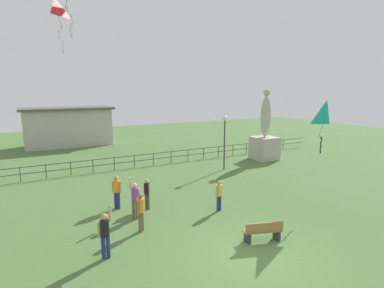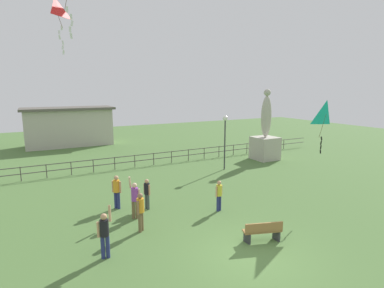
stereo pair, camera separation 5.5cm
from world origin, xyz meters
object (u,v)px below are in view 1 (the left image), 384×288
(kite_2, at_px, (56,10))
(person_2, at_px, (135,198))
(lamppost, at_px, (225,130))
(person_5, at_px, (219,194))
(person_1, at_px, (147,192))
(kite_1, at_px, (326,116))
(park_bench, at_px, (263,231))
(person_3, at_px, (117,190))
(person_4, at_px, (105,232))
(statue_monument, at_px, (265,139))
(person_6, at_px, (141,210))

(kite_2, bearing_deg, person_2, -54.06)
(lamppost, height_order, person_5, lamppost)
(person_1, bearing_deg, kite_1, -25.34)
(park_bench, bearing_deg, person_3, 124.32)
(person_2, height_order, person_5, person_2)
(person_5, bearing_deg, person_4, -163.87)
(person_4, bearing_deg, person_2, 54.50)
(person_5, bearing_deg, person_1, 148.39)
(person_1, xyz_separation_m, person_5, (3.00, -1.85, -0.01))
(statue_monument, bearing_deg, person_1, -155.66)
(park_bench, relative_size, kite_1, 0.59)
(person_1, xyz_separation_m, kite_1, (7.84, -3.71, 3.69))
(statue_monument, relative_size, park_bench, 3.77)
(person_3, xyz_separation_m, kite_2, (-1.99, 1.78, 8.46))
(person_5, distance_m, person_6, 4.06)
(kite_2, bearing_deg, person_4, -85.44)
(person_1, bearing_deg, person_6, -115.96)
(lamppost, distance_m, park_bench, 11.11)
(person_1, height_order, person_5, person_1)
(lamppost, height_order, person_4, lamppost)
(statue_monument, xyz_separation_m, kite_1, (-4.60, -9.34, 2.87))
(person_3, distance_m, kite_1, 10.79)
(person_4, bearing_deg, person_1, 51.51)
(lamppost, bearing_deg, kite_2, -169.92)
(lamppost, height_order, person_2, lamppost)
(person_6, bearing_deg, person_2, 82.33)
(person_2, bearing_deg, lamppost, 32.00)
(person_1, height_order, person_4, person_4)
(person_2, xyz_separation_m, kite_2, (-2.42, 3.34, 8.43))
(lamppost, xyz_separation_m, person_3, (-8.88, -3.72, -1.95))
(person_5, distance_m, kite_2, 11.49)
(person_5, xyz_separation_m, kite_1, (4.84, -1.87, 3.70))
(person_3, height_order, person_4, person_4)
(kite_2, bearing_deg, person_1, -37.68)
(lamppost, xyz_separation_m, park_bench, (-4.78, -9.72, -2.46))
(park_bench, xyz_separation_m, person_5, (0.20, 3.40, 0.41))
(lamppost, distance_m, person_6, 11.05)
(person_2, distance_m, kite_2, 9.39)
(lamppost, height_order, kite_1, kite_1)
(statue_monument, relative_size, person_3, 3.46)
(kite_1, xyz_separation_m, kite_2, (-11.13, 6.25, 4.86))
(statue_monument, relative_size, kite_1, 2.23)
(lamppost, relative_size, person_1, 2.60)
(person_1, xyz_separation_m, person_6, (-1.04, -2.14, 0.08))
(kite_2, bearing_deg, lamppost, 10.08)
(person_4, bearing_deg, kite_2, 94.56)
(person_1, relative_size, person_5, 1.01)
(person_3, bearing_deg, statue_monument, 19.53)
(statue_monument, xyz_separation_m, park_bench, (-9.63, -10.87, -1.24))
(statue_monument, bearing_deg, person_4, -149.01)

